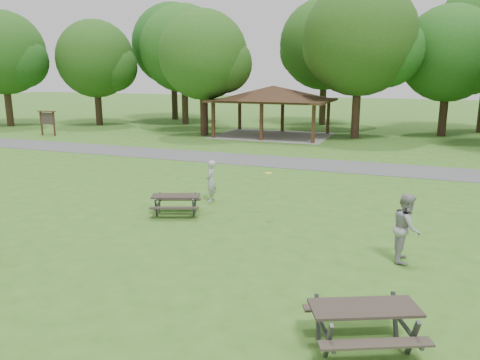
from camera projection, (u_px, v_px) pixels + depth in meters
name	position (u px, v px, depth m)	size (l,w,h in m)	color
ground	(151.00, 257.00, 12.35)	(160.00, 160.00, 0.00)	#34651C
asphalt_path	(289.00, 163.00, 25.09)	(120.00, 3.20, 0.02)	#4B4C4E
pavilion	(273.00, 95.00, 34.88)	(8.60, 7.01, 3.76)	#332112
notice_board	(47.00, 118.00, 35.38)	(1.60, 0.30, 1.88)	#321F12
tree_row_a	(4.00, 55.00, 40.70)	(7.56, 7.20, 9.97)	#312016
tree_row_b	(96.00, 61.00, 41.56)	(7.14, 6.80, 9.28)	black
tree_row_c	(185.00, 51.00, 42.11)	(8.19, 7.80, 10.67)	#302015
tree_row_d	(204.00, 58.00, 34.64)	(6.93, 6.60, 9.27)	black
tree_row_e	(361.00, 42.00, 32.85)	(8.40, 8.00, 11.02)	#321E16
tree_row_f	(450.00, 57.00, 34.17)	(7.35, 7.00, 9.55)	black
tree_deep_a	(174.00, 47.00, 46.21)	(8.40, 8.00, 11.38)	black
tree_deep_b	(326.00, 47.00, 41.50)	(8.40, 8.00, 11.13)	#312316
picnic_table_middle	(176.00, 200.00, 15.89)	(1.98, 1.79, 0.70)	#29231E
picnic_table_far	(364.00, 316.00, 8.17)	(2.34, 2.16, 0.82)	#2C2520
frisbee_in_flight	(269.00, 173.00, 15.22)	(0.25, 0.25, 0.02)	yellow
frisbee_thrower	(211.00, 181.00, 17.51)	(0.57, 0.37, 1.55)	#AFAFB1
frisbee_catcher	(406.00, 228.00, 11.92)	(0.87, 0.67, 1.78)	#969598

